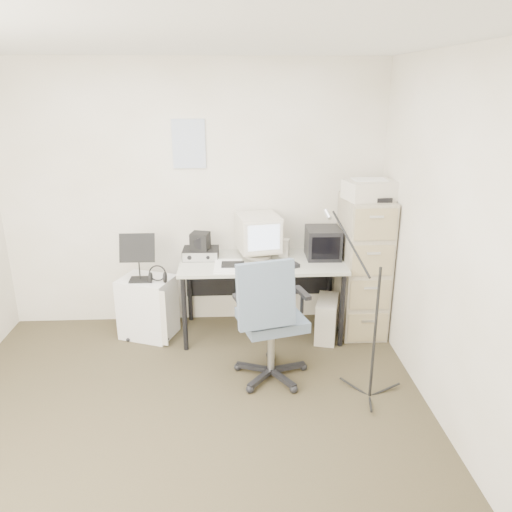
{
  "coord_description": "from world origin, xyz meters",
  "views": [
    {
      "loc": [
        0.36,
        -2.85,
        2.27
      ],
      "look_at": [
        0.55,
        0.95,
        0.95
      ],
      "focal_mm": 35.0,
      "sensor_mm": 36.0,
      "label": 1
    }
  ],
  "objects_px": {
    "desk": "(262,297)",
    "office_chair": "(272,317)",
    "filing_cabinet": "(363,266)",
    "side_cart": "(148,307)"
  },
  "relations": [
    {
      "from": "desk",
      "to": "office_chair",
      "type": "relative_size",
      "value": 1.4
    },
    {
      "from": "filing_cabinet",
      "to": "desk",
      "type": "relative_size",
      "value": 0.87
    },
    {
      "from": "side_cart",
      "to": "desk",
      "type": "bearing_deg",
      "value": 20.55
    },
    {
      "from": "office_chair",
      "to": "side_cart",
      "type": "distance_m",
      "value": 1.37
    },
    {
      "from": "office_chair",
      "to": "side_cart",
      "type": "bearing_deg",
      "value": 129.33
    },
    {
      "from": "office_chair",
      "to": "filing_cabinet",
      "type": "bearing_deg",
      "value": 25.86
    },
    {
      "from": "filing_cabinet",
      "to": "office_chair",
      "type": "height_order",
      "value": "filing_cabinet"
    },
    {
      "from": "desk",
      "to": "office_chair",
      "type": "height_order",
      "value": "office_chair"
    },
    {
      "from": "filing_cabinet",
      "to": "side_cart",
      "type": "relative_size",
      "value": 2.26
    },
    {
      "from": "filing_cabinet",
      "to": "office_chair",
      "type": "distance_m",
      "value": 1.23
    }
  ]
}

